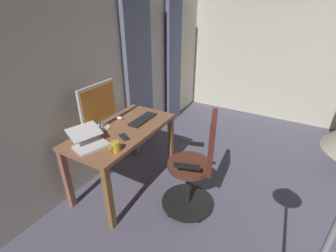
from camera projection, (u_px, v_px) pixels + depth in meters
back_room_partition at (112, 60)px, 2.92m from camera, size 4.87×0.10×2.71m
curtain_left_panel at (174, 56)px, 4.01m from camera, size 0.42×0.06×2.36m
curtain_right_panel at (139, 69)px, 3.24m from camera, size 0.55×0.06×2.36m
desk at (123, 138)px, 2.67m from camera, size 1.25×0.65×0.75m
office_chair at (196, 168)px, 2.40m from camera, size 0.56×0.56×1.09m
computer_monitor at (98, 105)px, 2.52m from camera, size 0.49×0.18×0.50m
computer_keyboard at (143, 119)px, 2.80m from camera, size 0.41×0.13×0.02m
laptop at (89, 141)px, 2.30m from camera, size 0.38×0.39×0.16m
computer_mouse at (119, 118)px, 2.83m from camera, size 0.06×0.10×0.04m
cell_phone_by_monitor at (124, 137)px, 2.45m from camera, size 0.13×0.16×0.01m
mug_tea at (115, 147)px, 2.21m from camera, size 0.13×0.08×0.10m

